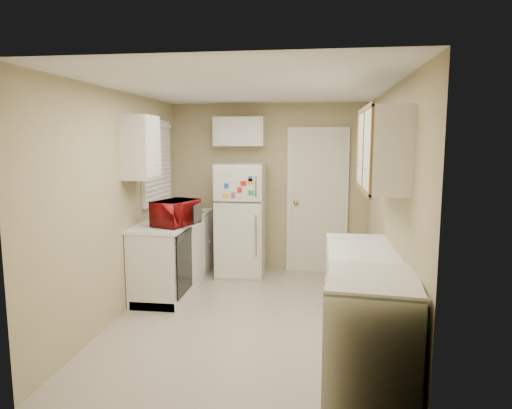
# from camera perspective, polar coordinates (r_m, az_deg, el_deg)

# --- Properties ---
(floor) EXTENTS (3.80, 3.80, 0.00)m
(floor) POSITION_cam_1_polar(r_m,az_deg,el_deg) (5.04, -0.77, -13.87)
(floor) COLOR #C1B5A0
(floor) RESTS_ON ground
(ceiling) EXTENTS (3.80, 3.80, 0.00)m
(ceiling) POSITION_cam_1_polar(r_m,az_deg,el_deg) (4.71, -0.83, 14.37)
(ceiling) COLOR white
(ceiling) RESTS_ON floor
(wall_left) EXTENTS (3.80, 3.80, 0.00)m
(wall_left) POSITION_cam_1_polar(r_m,az_deg,el_deg) (5.12, -16.50, 0.06)
(wall_left) COLOR tan
(wall_left) RESTS_ON floor
(wall_right) EXTENTS (3.80, 3.80, 0.00)m
(wall_right) POSITION_cam_1_polar(r_m,az_deg,el_deg) (4.73, 16.22, -0.56)
(wall_right) COLOR tan
(wall_right) RESTS_ON floor
(wall_back) EXTENTS (2.80, 2.80, 0.00)m
(wall_back) POSITION_cam_1_polar(r_m,az_deg,el_deg) (6.60, 1.60, 2.12)
(wall_back) COLOR tan
(wall_back) RESTS_ON floor
(wall_front) EXTENTS (2.80, 2.80, 0.00)m
(wall_front) POSITION_cam_1_polar(r_m,az_deg,el_deg) (2.89, -6.29, -5.65)
(wall_front) COLOR tan
(wall_front) RESTS_ON floor
(left_counter) EXTENTS (0.60, 1.80, 0.90)m
(left_counter) POSITION_cam_1_polar(r_m,az_deg,el_deg) (5.98, -10.05, -5.92)
(left_counter) COLOR silver
(left_counter) RESTS_ON floor
(dishwasher) EXTENTS (0.03, 0.58, 0.72)m
(dishwasher) POSITION_cam_1_polar(r_m,az_deg,el_deg) (5.33, -9.02, -7.18)
(dishwasher) COLOR black
(dishwasher) RESTS_ON floor
(sink) EXTENTS (0.54, 0.74, 0.16)m
(sink) POSITION_cam_1_polar(r_m,az_deg,el_deg) (6.04, -9.71, -1.81)
(sink) COLOR gray
(sink) RESTS_ON left_counter
(microwave) EXTENTS (0.59, 0.45, 0.35)m
(microwave) POSITION_cam_1_polar(r_m,az_deg,el_deg) (5.36, -9.97, -1.00)
(microwave) COLOR maroon
(microwave) RESTS_ON left_counter
(soap_bottle) EXTENTS (0.10, 0.10, 0.18)m
(soap_bottle) POSITION_cam_1_polar(r_m,az_deg,el_deg) (6.26, -9.52, -0.15)
(soap_bottle) COLOR white
(soap_bottle) RESTS_ON left_counter
(window_blinds) EXTENTS (0.10, 0.98, 1.08)m
(window_blinds) POSITION_cam_1_polar(r_m,az_deg,el_deg) (6.04, -12.25, 5.20)
(window_blinds) COLOR silver
(window_blinds) RESTS_ON wall_left
(upper_cabinet_left) EXTENTS (0.30, 0.45, 0.70)m
(upper_cabinet_left) POSITION_cam_1_polar(r_m,az_deg,el_deg) (5.22, -14.26, 6.91)
(upper_cabinet_left) COLOR silver
(upper_cabinet_left) RESTS_ON wall_left
(refrigerator) EXTENTS (0.66, 0.64, 1.56)m
(refrigerator) POSITION_cam_1_polar(r_m,az_deg,el_deg) (6.33, -1.92, -1.96)
(refrigerator) COLOR beige
(refrigerator) RESTS_ON floor
(cabinet_over_fridge) EXTENTS (0.70, 0.30, 0.40)m
(cabinet_over_fridge) POSITION_cam_1_polar(r_m,az_deg,el_deg) (6.47, -2.08, 9.10)
(cabinet_over_fridge) COLOR silver
(cabinet_over_fridge) RESTS_ON wall_back
(interior_door) EXTENTS (0.86, 0.06, 2.08)m
(interior_door) POSITION_cam_1_polar(r_m,az_deg,el_deg) (6.54, 7.66, 0.42)
(interior_door) COLOR beige
(interior_door) RESTS_ON floor
(right_counter) EXTENTS (0.60, 2.00, 0.90)m
(right_counter) POSITION_cam_1_polar(r_m,az_deg,el_deg) (4.11, 13.26, -12.57)
(right_counter) COLOR silver
(right_counter) RESTS_ON floor
(stove) EXTENTS (0.70, 0.83, 0.94)m
(stove) POSITION_cam_1_polar(r_m,az_deg,el_deg) (3.50, 14.14, -15.95)
(stove) COLOR beige
(stove) RESTS_ON floor
(upper_cabinet_right) EXTENTS (0.30, 1.20, 0.70)m
(upper_cabinet_right) POSITION_cam_1_polar(r_m,az_deg,el_deg) (4.17, 15.52, 6.63)
(upper_cabinet_right) COLOR silver
(upper_cabinet_right) RESTS_ON wall_right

